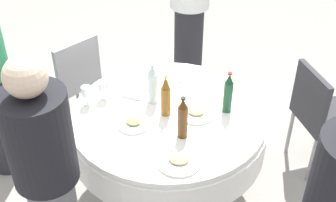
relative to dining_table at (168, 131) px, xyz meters
name	(u,v)px	position (x,y,z in m)	size (l,w,h in m)	color
ground_plane	(168,191)	(0.00, 0.00, -0.59)	(10.00, 10.00, 0.00)	gray
dining_table	(168,131)	(0.00, 0.00, 0.00)	(1.30, 1.30, 0.74)	white
bottle_amber_inner	(166,97)	(-0.01, -0.01, 0.29)	(0.06, 0.06, 0.29)	#8C5619
bottle_clear_right	(153,85)	(-0.13, 0.10, 0.29)	(0.07, 0.07, 0.29)	silver
bottle_dark_green_near	(228,94)	(0.37, 0.11, 0.29)	(0.06, 0.06, 0.29)	#194728
bottle_brown_left	(183,119)	(0.13, -0.21, 0.28)	(0.06, 0.06, 0.29)	#593314
wine_glass_left	(86,92)	(-0.54, -0.02, 0.25)	(0.06, 0.06, 0.14)	white
wine_glass_north	(103,86)	(-0.46, 0.06, 0.25)	(0.07, 0.07, 0.14)	white
plate_outer	(133,123)	(-0.18, -0.17, 0.16)	(0.21, 0.21, 0.04)	white
plate_rear	(179,161)	(0.16, -0.44, 0.16)	(0.26, 0.26, 0.04)	white
plate_west	(196,113)	(0.18, 0.02, 0.16)	(0.23, 0.23, 0.04)	white
plate_south	(174,73)	(-0.06, 0.46, 0.16)	(0.24, 0.24, 0.02)	white
spoon_right	(240,138)	(0.48, -0.16, 0.15)	(0.18, 0.02, 0.01)	silver
folded_napkin	(135,92)	(-0.27, 0.17, 0.16)	(0.14, 0.14, 0.02)	white
person_right	(190,9)	(-0.09, 1.30, 0.29)	(0.34, 0.34, 1.68)	#26262B
person_near	(48,177)	(-0.48, -0.76, 0.21)	(0.34, 0.34, 1.54)	slate
chair_mid	(319,112)	(1.02, 0.53, -0.07)	(0.54, 0.54, 0.87)	#2D2D33
chair_front	(73,76)	(-0.93, 0.59, -0.07)	(0.55, 0.55, 0.87)	#99999E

